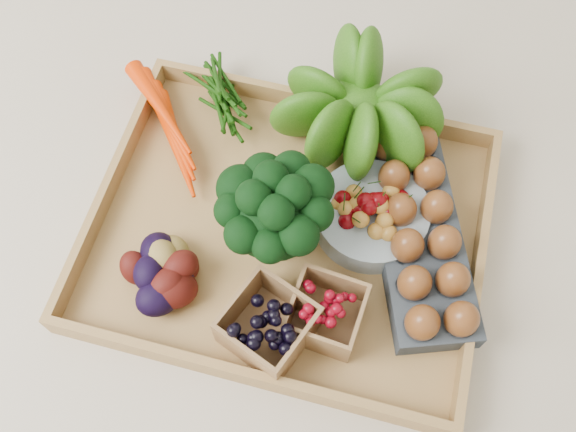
% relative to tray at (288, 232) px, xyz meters
% --- Properties ---
extents(ground, '(4.00, 4.00, 0.00)m').
position_rel_tray_xyz_m(ground, '(0.00, 0.00, -0.01)').
color(ground, beige).
rests_on(ground, ground).
extents(tray, '(0.55, 0.45, 0.01)m').
position_rel_tray_xyz_m(tray, '(0.00, 0.00, 0.00)').
color(tray, '#AD8348').
rests_on(tray, ground).
extents(carrots, '(0.20, 0.14, 0.05)m').
position_rel_tray_xyz_m(carrots, '(-0.22, 0.12, 0.03)').
color(carrots, '#EA3200').
rests_on(carrots, tray).
extents(lettuce, '(0.16, 0.16, 0.16)m').
position_rel_tray_xyz_m(lettuce, '(0.06, 0.19, 0.09)').
color(lettuce, '#17490B').
rests_on(lettuce, tray).
extents(broccoli, '(0.16, 0.16, 0.13)m').
position_rel_tray_xyz_m(broccoli, '(-0.01, -0.03, 0.07)').
color(broccoli, black).
rests_on(broccoli, tray).
extents(cherry_bowl, '(0.16, 0.16, 0.04)m').
position_rel_tray_xyz_m(cherry_bowl, '(0.11, 0.04, 0.03)').
color(cherry_bowl, '#8C9EA5').
rests_on(cherry_bowl, tray).
extents(egg_carton, '(0.22, 0.34, 0.04)m').
position_rel_tray_xyz_m(egg_carton, '(0.18, 0.03, 0.03)').
color(egg_carton, '#373E47').
rests_on(egg_carton, tray).
extents(potatoes, '(0.14, 0.14, 0.08)m').
position_rel_tray_xyz_m(potatoes, '(-0.14, -0.12, 0.05)').
color(potatoes, '#3A0C09').
rests_on(potatoes, tray).
extents(punnet_blackberry, '(0.13, 0.13, 0.07)m').
position_rel_tray_xyz_m(punnet_blackberry, '(0.01, -0.15, 0.04)').
color(punnet_blackberry, black).
rests_on(punnet_blackberry, tray).
extents(punnet_raspberry, '(0.10, 0.10, 0.06)m').
position_rel_tray_xyz_m(punnet_raspberry, '(0.08, -0.12, 0.04)').
color(punnet_raspberry, maroon).
rests_on(punnet_raspberry, tray).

